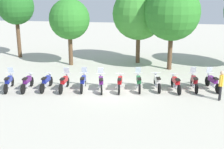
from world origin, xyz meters
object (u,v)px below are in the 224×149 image
at_px(tree_0, 16,7).
at_px(motorcycle_9, 176,83).
at_px(motorcycle_3, 64,82).
at_px(motorcycle_11, 213,82).
at_px(motorcycle_5, 101,83).
at_px(motorcycle_4, 83,82).
at_px(person_0, 221,83).
at_px(motorcycle_10, 194,82).
at_px(motorcycle_6, 120,83).
at_px(tree_1, 69,19).
at_px(tree_2, 139,14).
at_px(motorcycle_0, 9,82).
at_px(motorcycle_7, 139,82).
at_px(motorcycle_8, 157,82).
at_px(motorcycle_1, 27,82).
at_px(motorcycle_2, 46,82).

bearing_deg(tree_0, motorcycle_9, -28.06).
distance_m(motorcycle_3, motorcycle_11, 9.66).
relative_size(motorcycle_5, tree_0, 0.33).
distance_m(motorcycle_4, motorcycle_5, 1.19).
bearing_deg(person_0, motorcycle_10, -27.20).
distance_m(motorcycle_4, motorcycle_6, 2.39).
bearing_deg(motorcycle_11, tree_0, 51.02).
bearing_deg(motorcycle_4, tree_0, 38.44).
height_order(motorcycle_6, tree_1, tree_1).
bearing_deg(motorcycle_5, tree_2, -25.56).
bearing_deg(motorcycle_4, motorcycle_0, 92.80).
relative_size(motorcycle_7, motorcycle_11, 1.02).
xyz_separation_m(motorcycle_3, motorcycle_9, (7.14, 1.00, -0.01)).
distance_m(motorcycle_8, motorcycle_11, 3.61).
distance_m(person_0, tree_1, 13.40).
height_order(motorcycle_10, tree_2, tree_2).
relative_size(motorcycle_5, motorcycle_8, 0.99).
distance_m(motorcycle_1, motorcycle_10, 10.87).
xyz_separation_m(motorcycle_2, motorcycle_9, (8.33, 1.06, 0.00)).
bearing_deg(motorcycle_7, motorcycle_3, 91.29).
bearing_deg(motorcycle_0, tree_2, -54.19).
distance_m(motorcycle_0, person_0, 13.23).
distance_m(motorcycle_7, motorcycle_8, 1.22).
height_order(motorcycle_0, motorcycle_3, same).
relative_size(motorcycle_6, motorcycle_7, 1.01).
xyz_separation_m(motorcycle_3, motorcycle_11, (9.52, 1.66, 0.00)).
distance_m(motorcycle_0, tree_1, 8.07).
height_order(motorcycle_1, motorcycle_11, motorcycle_11).
xyz_separation_m(motorcycle_3, tree_0, (-7.27, 8.68, 4.23)).
bearing_deg(motorcycle_3, tree_1, 11.07).
distance_m(motorcycle_9, tree_1, 10.82).
relative_size(motorcycle_8, tree_0, 0.34).
bearing_deg(motorcycle_9, motorcycle_10, -82.07).
bearing_deg(tree_1, motorcycle_6, -49.74).
xyz_separation_m(motorcycle_5, tree_0, (-9.64, 8.38, 4.23)).
height_order(motorcycle_5, person_0, person_0).
xyz_separation_m(motorcycle_9, motorcycle_10, (1.19, 0.45, 0.01)).
distance_m(motorcycle_0, tree_0, 10.77).
relative_size(motorcycle_4, tree_2, 0.33).
height_order(motorcycle_1, motorcycle_4, motorcycle_4).
distance_m(motorcycle_0, motorcycle_6, 7.22).
height_order(motorcycle_11, tree_2, tree_2).
height_order(motorcycle_9, motorcycle_11, motorcycle_11).
bearing_deg(motorcycle_5, motorcycle_11, -92.39).
height_order(motorcycle_2, motorcycle_9, same).
xyz_separation_m(motorcycle_1, tree_0, (-4.88, 9.03, 4.24)).
bearing_deg(tree_1, motorcycle_11, -23.82).
xyz_separation_m(motorcycle_3, motorcycle_7, (4.76, 0.83, 0.00)).
bearing_deg(motorcycle_1, motorcycle_2, -81.31).
bearing_deg(tree_2, motorcycle_2, -122.58).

